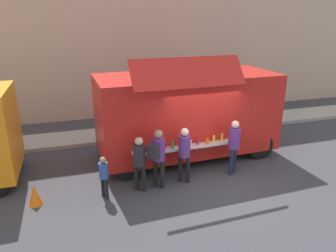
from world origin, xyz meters
The scene contains 11 objects.
ground_plane centered at (0.00, 0.00, 0.00)m, with size 60.00×60.00×0.00m, color #38383D.
curb_strip centered at (-4.09, 4.60, 0.07)m, with size 28.00×1.60×0.15m, color #9E998E.
building_behind centered at (-3.09, 8.50, 3.87)m, with size 32.00×2.40×7.74m, color tan.
food_truck_main centered at (-0.08, 1.98, 1.58)m, with size 6.08×3.28×3.62m.
traffic_cone_orange centered at (-4.98, 0.19, 0.28)m, with size 0.36×0.36×0.55m, color orange.
trash_bin centered at (4.10, 4.30, 0.45)m, with size 0.60×0.60×0.90m, color #2E5C37.
customer_front_ordering centered at (-0.83, 0.18, 1.01)m, with size 0.35×0.35×1.70m.
customer_mid_with_backpack centered at (-1.66, 0.08, 1.07)m, with size 0.55×0.54×1.76m.
customer_rear_waiting centered at (-2.19, 0.07, 0.97)m, with size 0.33×0.33×1.62m.
customer_extra_browsing centered at (0.82, 0.25, 1.04)m, with size 0.35×0.35×1.74m.
child_near_queue centered at (-3.19, 0.00, 0.72)m, with size 0.24×0.24×1.20m.
Camera 1 is at (-3.81, -7.76, 4.70)m, focal length 33.97 mm.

